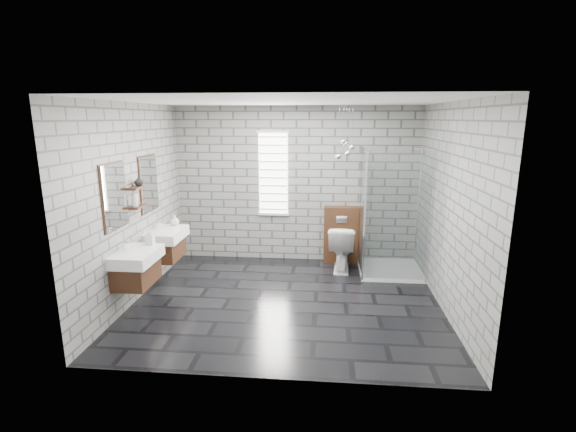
# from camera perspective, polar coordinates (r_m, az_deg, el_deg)

# --- Properties ---
(floor) EXTENTS (4.20, 3.60, 0.02)m
(floor) POSITION_cam_1_polar(r_m,az_deg,el_deg) (5.96, -0.22, -11.59)
(floor) COLOR black
(floor) RESTS_ON ground
(ceiling) EXTENTS (4.20, 3.60, 0.02)m
(ceiling) POSITION_cam_1_polar(r_m,az_deg,el_deg) (5.41, -0.24, 15.55)
(ceiling) COLOR white
(ceiling) RESTS_ON wall_back
(wall_back) EXTENTS (4.20, 0.02, 2.70)m
(wall_back) POSITION_cam_1_polar(r_m,az_deg,el_deg) (7.30, 1.13, 4.25)
(wall_back) COLOR gray
(wall_back) RESTS_ON floor
(wall_front) EXTENTS (4.20, 0.02, 2.70)m
(wall_front) POSITION_cam_1_polar(r_m,az_deg,el_deg) (3.79, -2.85, -4.35)
(wall_front) COLOR gray
(wall_front) RESTS_ON floor
(wall_left) EXTENTS (0.02, 3.60, 2.70)m
(wall_left) POSITION_cam_1_polar(r_m,az_deg,el_deg) (6.10, -20.39, 1.61)
(wall_left) COLOR gray
(wall_left) RESTS_ON floor
(wall_right) EXTENTS (0.02, 3.60, 2.70)m
(wall_right) POSITION_cam_1_polar(r_m,az_deg,el_deg) (5.73, 21.29, 0.83)
(wall_right) COLOR gray
(wall_right) RESTS_ON floor
(vanity_left) EXTENTS (0.47, 0.70, 1.57)m
(vanity_left) POSITION_cam_1_polar(r_m,az_deg,el_deg) (5.69, -20.35, -5.38)
(vanity_left) COLOR #452715
(vanity_left) RESTS_ON wall_left
(vanity_right) EXTENTS (0.47, 0.70, 1.57)m
(vanity_right) POSITION_cam_1_polar(r_m,az_deg,el_deg) (6.58, -16.58, -2.60)
(vanity_right) COLOR #452715
(vanity_right) RESTS_ON wall_left
(shelf_lower) EXTENTS (0.14, 0.30, 0.03)m
(shelf_lower) POSITION_cam_1_polar(r_m,az_deg,el_deg) (6.02, -19.88, 1.22)
(shelf_lower) COLOR #452715
(shelf_lower) RESTS_ON wall_left
(shelf_upper) EXTENTS (0.14, 0.30, 0.03)m
(shelf_upper) POSITION_cam_1_polar(r_m,az_deg,el_deg) (5.98, -20.08, 3.66)
(shelf_upper) COLOR #452715
(shelf_upper) RESTS_ON wall_left
(window) EXTENTS (0.56, 0.05, 1.48)m
(window) POSITION_cam_1_polar(r_m,az_deg,el_deg) (7.28, -2.04, 5.81)
(window) COLOR white
(window) RESTS_ON wall_back
(cistern_panel) EXTENTS (0.60, 0.20, 1.00)m
(cistern_panel) POSITION_cam_1_polar(r_m,az_deg,el_deg) (7.36, 7.27, -2.56)
(cistern_panel) COLOR #452715
(cistern_panel) RESTS_ON floor
(flush_plate) EXTENTS (0.18, 0.01, 0.12)m
(flush_plate) POSITION_cam_1_polar(r_m,az_deg,el_deg) (7.18, 7.36, -0.48)
(flush_plate) COLOR silver
(flush_plate) RESTS_ON cistern_panel
(shower_enclosure) EXTENTS (1.00, 1.00, 2.03)m
(shower_enclosure) POSITION_cam_1_polar(r_m,az_deg,el_deg) (6.93, 13.22, -3.79)
(shower_enclosure) COLOR white
(shower_enclosure) RESTS_ON floor
(pendant_cluster) EXTENTS (0.30, 0.21, 0.84)m
(pendant_cluster) POSITION_cam_1_polar(r_m,az_deg,el_deg) (6.76, 7.86, 9.24)
(pendant_cluster) COLOR silver
(pendant_cluster) RESTS_ON ceiling
(toilet) EXTENTS (0.47, 0.77, 0.76)m
(toilet) POSITION_cam_1_polar(r_m,az_deg,el_deg) (7.05, 7.33, -4.28)
(toilet) COLOR white
(toilet) RESTS_ON floor
(soap_bottle_a) EXTENTS (0.10, 0.10, 0.22)m
(soap_bottle_a) POSITION_cam_1_polar(r_m,az_deg,el_deg) (5.84, -18.36, -2.68)
(soap_bottle_a) COLOR #B2B2B2
(soap_bottle_a) RESTS_ON vanity_left
(soap_bottle_b) EXTENTS (0.14, 0.14, 0.17)m
(soap_bottle_b) POSITION_cam_1_polar(r_m,az_deg,el_deg) (6.75, -15.24, -0.56)
(soap_bottle_b) COLOR #B2B2B2
(soap_bottle_b) RESTS_ON vanity_right
(soap_bottle_c) EXTENTS (0.10, 0.10, 0.23)m
(soap_bottle_c) POSITION_cam_1_polar(r_m,az_deg,el_deg) (5.91, -20.26, 2.28)
(soap_bottle_c) COLOR #B2B2B2
(soap_bottle_c) RESTS_ON shelf_lower
(vase) EXTENTS (0.14, 0.14, 0.13)m
(vase) POSITION_cam_1_polar(r_m,az_deg,el_deg) (6.03, -19.75, 4.52)
(vase) COLOR #B2B2B2
(vase) RESTS_ON shelf_upper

